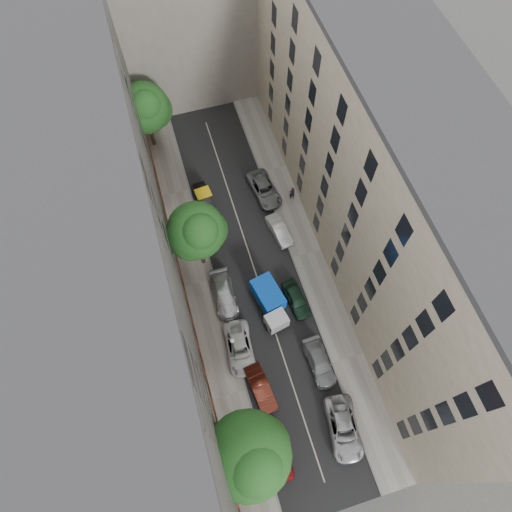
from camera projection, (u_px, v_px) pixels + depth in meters
name	position (u px, v px, depth m)	size (l,w,h in m)	color
ground	(254.00, 268.00, 45.00)	(120.00, 120.00, 0.00)	#4C4C49
road_surface	(254.00, 268.00, 44.99)	(8.00, 44.00, 0.02)	black
sidewalk_left	(200.00, 283.00, 44.22)	(3.00, 44.00, 0.15)	gray
sidewalk_right	(307.00, 254.00, 45.65)	(3.00, 44.00, 0.15)	gray
building_left	(115.00, 250.00, 34.65)	(8.00, 44.00, 20.00)	#514E4C
building_right	(381.00, 182.00, 37.51)	(8.00, 44.00, 20.00)	beige
building_endcap	(179.00, 8.00, 49.09)	(18.00, 12.00, 18.00)	gray
tarp_truck	(270.00, 302.00, 42.00)	(2.96, 5.42, 2.35)	black
car_left_0	(281.00, 456.00, 36.71)	(1.51, 3.75, 1.28)	maroon
car_left_1	(261.00, 388.00, 39.07)	(1.50, 4.30, 1.42)	#4C190F
car_left_2	(239.00, 348.00, 40.65)	(2.38, 5.17, 1.44)	silver
car_left_3	(224.00, 295.00, 42.93)	(2.04, 5.01, 1.45)	#BABBBF
car_left_4	(213.00, 227.00, 46.39)	(1.56, 3.88, 1.32)	black
car_left_5	(204.00, 198.00, 47.94)	(1.41, 4.05, 1.33)	black
car_right_0	(344.00, 428.00, 37.56)	(2.50, 5.41, 1.50)	#AFAFB3
car_right_1	(319.00, 363.00, 40.10)	(1.86, 4.59, 1.33)	gray
car_right_2	(296.00, 299.00, 42.80)	(1.63, 4.04, 1.38)	black
car_right_3	(279.00, 230.00, 46.23)	(1.37, 3.92, 1.29)	silver
car_right_4	(264.00, 189.00, 48.41)	(2.37, 5.15, 1.43)	slate
tree_near	(250.00, 456.00, 31.09)	(6.21, 6.06, 10.01)	#382619
tree_mid	(198.00, 232.00, 39.75)	(5.43, 5.18, 9.00)	#382619
tree_far	(145.00, 109.00, 47.10)	(5.58, 5.35, 8.27)	#382619
lamp_post	(233.00, 348.00, 37.53)	(0.36, 0.36, 5.86)	#18542E
pedestrian	(292.00, 193.00, 47.80)	(0.65, 0.43, 1.79)	black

